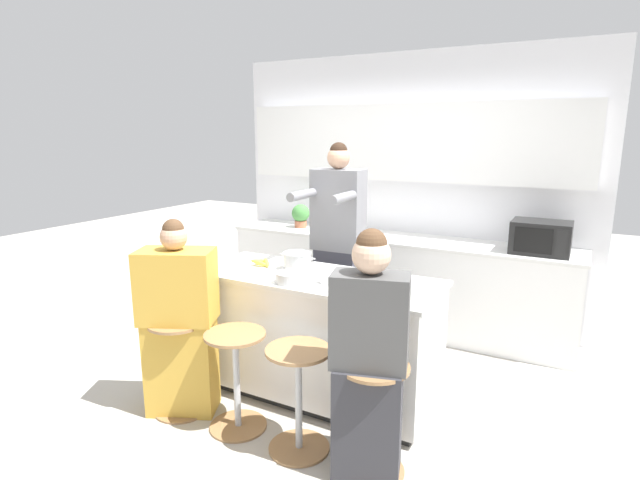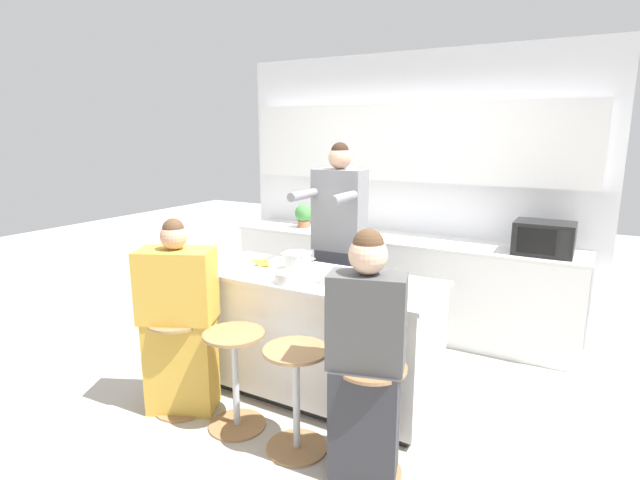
{
  "view_description": "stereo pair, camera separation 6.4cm",
  "coord_description": "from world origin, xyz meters",
  "px_view_note": "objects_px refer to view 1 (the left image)",
  "views": [
    {
      "loc": [
        1.67,
        -2.99,
        1.93
      ],
      "look_at": [
        0.0,
        0.07,
        1.17
      ],
      "focal_mm": 28.0,
      "sensor_mm": 36.0,
      "label": 1
    },
    {
      "loc": [
        1.73,
        -2.96,
        1.93
      ],
      "look_at": [
        0.0,
        0.07,
        1.17
      ],
      "focal_mm": 28.0,
      "sensor_mm": 36.0,
      "label": 2
    }
  ],
  "objects_px": {
    "fruit_bowl": "(289,278)",
    "potted_plant": "(301,215)",
    "bar_stool_leftmost": "(179,360)",
    "microwave": "(541,237)",
    "bar_stool_center_left": "(236,374)",
    "kitchen_island": "(315,335)",
    "coffee_cup_near": "(327,277)",
    "bar_stool_center_right": "(299,393)",
    "banana_bunch": "(262,262)",
    "person_seated_near": "(369,367)",
    "person_wrapped_blanket": "(179,324)",
    "person_cooking": "(337,255)",
    "bar_stool_rightmost": "(373,412)",
    "cooking_pot": "(297,261)"
  },
  "relations": [
    {
      "from": "coffee_cup_near",
      "to": "banana_bunch",
      "type": "relative_size",
      "value": 0.63
    },
    {
      "from": "kitchen_island",
      "to": "bar_stool_center_left",
      "type": "bearing_deg",
      "value": -110.78
    },
    {
      "from": "person_seated_near",
      "to": "coffee_cup_near",
      "type": "relative_size",
      "value": 12.32
    },
    {
      "from": "person_seated_near",
      "to": "banana_bunch",
      "type": "relative_size",
      "value": 7.77
    },
    {
      "from": "person_seated_near",
      "to": "potted_plant",
      "type": "relative_size",
      "value": 5.71
    },
    {
      "from": "person_cooking",
      "to": "microwave",
      "type": "relative_size",
      "value": 3.89
    },
    {
      "from": "bar_stool_center_left",
      "to": "cooking_pot",
      "type": "distance_m",
      "value": 0.94
    },
    {
      "from": "bar_stool_rightmost",
      "to": "bar_stool_center_left",
      "type": "bearing_deg",
      "value": -179.04
    },
    {
      "from": "person_wrapped_blanket",
      "to": "fruit_bowl",
      "type": "distance_m",
      "value": 0.82
    },
    {
      "from": "coffee_cup_near",
      "to": "microwave",
      "type": "bearing_deg",
      "value": 54.82
    },
    {
      "from": "bar_stool_center_left",
      "to": "potted_plant",
      "type": "relative_size",
      "value": 2.64
    },
    {
      "from": "person_cooking",
      "to": "person_seated_near",
      "type": "relative_size",
      "value": 1.28
    },
    {
      "from": "kitchen_island",
      "to": "fruit_bowl",
      "type": "relative_size",
      "value": 9.48
    },
    {
      "from": "bar_stool_leftmost",
      "to": "microwave",
      "type": "relative_size",
      "value": 1.4
    },
    {
      "from": "kitchen_island",
      "to": "cooking_pot",
      "type": "distance_m",
      "value": 0.57
    },
    {
      "from": "person_seated_near",
      "to": "coffee_cup_near",
      "type": "distance_m",
      "value": 0.81
    },
    {
      "from": "person_cooking",
      "to": "person_wrapped_blanket",
      "type": "xyz_separation_m",
      "value": [
        -0.56,
        -1.29,
        -0.28
      ]
    },
    {
      "from": "bar_stool_leftmost",
      "to": "microwave",
      "type": "distance_m",
      "value": 3.09
    },
    {
      "from": "banana_bunch",
      "to": "microwave",
      "type": "bearing_deg",
      "value": 39.48
    },
    {
      "from": "kitchen_island",
      "to": "potted_plant",
      "type": "distance_m",
      "value": 2.0
    },
    {
      "from": "bar_stool_leftmost",
      "to": "bar_stool_center_right",
      "type": "height_order",
      "value": "same"
    },
    {
      "from": "coffee_cup_near",
      "to": "bar_stool_center_right",
      "type": "bearing_deg",
      "value": -81.06
    },
    {
      "from": "bar_stool_center_left",
      "to": "fruit_bowl",
      "type": "xyz_separation_m",
      "value": [
        0.16,
        0.4,
        0.58
      ]
    },
    {
      "from": "person_cooking",
      "to": "cooking_pot",
      "type": "height_order",
      "value": "person_cooking"
    },
    {
      "from": "bar_stool_center_left",
      "to": "cooking_pot",
      "type": "xyz_separation_m",
      "value": [
        0.04,
        0.72,
        0.6
      ]
    },
    {
      "from": "bar_stool_leftmost",
      "to": "person_seated_near",
      "type": "relative_size",
      "value": 0.46
    },
    {
      "from": "fruit_bowl",
      "to": "banana_bunch",
      "type": "bearing_deg",
      "value": 146.88
    },
    {
      "from": "bar_stool_center_right",
      "to": "person_seated_near",
      "type": "distance_m",
      "value": 0.54
    },
    {
      "from": "cooking_pot",
      "to": "banana_bunch",
      "type": "bearing_deg",
      "value": -171.43
    },
    {
      "from": "person_cooking",
      "to": "fruit_bowl",
      "type": "relative_size",
      "value": 9.77
    },
    {
      "from": "bar_stool_center_right",
      "to": "bar_stool_leftmost",
      "type": "bearing_deg",
      "value": -179.02
    },
    {
      "from": "person_cooking",
      "to": "potted_plant",
      "type": "distance_m",
      "value": 1.32
    },
    {
      "from": "bar_stool_center_left",
      "to": "potted_plant",
      "type": "distance_m",
      "value": 2.46
    },
    {
      "from": "bar_stool_rightmost",
      "to": "person_cooking",
      "type": "bearing_deg",
      "value": 124.42
    },
    {
      "from": "bar_stool_rightmost",
      "to": "fruit_bowl",
      "type": "relative_size",
      "value": 3.52
    },
    {
      "from": "bar_stool_center_left",
      "to": "cooking_pot",
      "type": "relative_size",
      "value": 2.2
    },
    {
      "from": "fruit_bowl",
      "to": "potted_plant",
      "type": "height_order",
      "value": "potted_plant"
    },
    {
      "from": "bar_stool_center_left",
      "to": "kitchen_island",
      "type": "bearing_deg",
      "value": 69.22
    },
    {
      "from": "bar_stool_center_left",
      "to": "banana_bunch",
      "type": "relative_size",
      "value": 3.6
    },
    {
      "from": "bar_stool_center_left",
      "to": "microwave",
      "type": "bearing_deg",
      "value": 54.19
    },
    {
      "from": "microwave",
      "to": "fruit_bowl",
      "type": "bearing_deg",
      "value": -128.34
    },
    {
      "from": "person_wrapped_blanket",
      "to": "person_cooking",
      "type": "bearing_deg",
      "value": 41.06
    },
    {
      "from": "bar_stool_center_right",
      "to": "potted_plant",
      "type": "distance_m",
      "value": 2.67
    },
    {
      "from": "bar_stool_leftmost",
      "to": "person_wrapped_blanket",
      "type": "relative_size",
      "value": 0.49
    },
    {
      "from": "kitchen_island",
      "to": "person_seated_near",
      "type": "bearing_deg",
      "value": -42.67
    },
    {
      "from": "cooking_pot",
      "to": "potted_plant",
      "type": "distance_m",
      "value": 1.73
    },
    {
      "from": "cooking_pot",
      "to": "microwave",
      "type": "distance_m",
      "value": 2.13
    },
    {
      "from": "bar_stool_center_left",
      "to": "person_seated_near",
      "type": "distance_m",
      "value": 0.98
    },
    {
      "from": "bar_stool_rightmost",
      "to": "banana_bunch",
      "type": "height_order",
      "value": "banana_bunch"
    },
    {
      "from": "cooking_pot",
      "to": "person_seated_near",
      "type": "bearing_deg",
      "value": -39.05
    }
  ]
}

